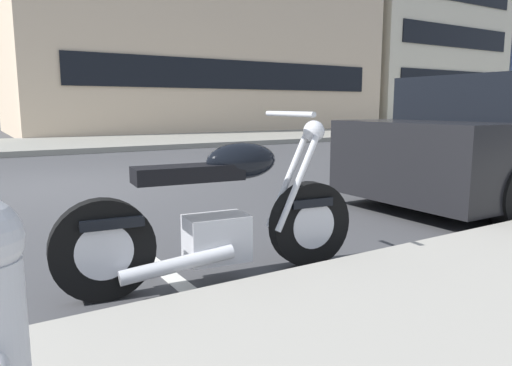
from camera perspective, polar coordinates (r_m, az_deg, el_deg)
name	(u,v)px	position (r m, az deg, el deg)	size (l,w,h in m)	color
ground_plane	(59,187)	(7.31, -22.44, -0.49)	(260.00, 260.00, 0.00)	#3D3D3F
sidewalk_far_curb	(347,133)	(19.48, 10.76, 5.85)	(120.00, 5.00, 0.14)	gray
parking_stall_stripe	(166,272)	(3.41, -10.69, -10.41)	(0.12, 2.20, 0.01)	silver
parked_motorcycle	(220,218)	(3.11, -4.33, -4.18)	(2.03, 0.62, 1.10)	black
townhouse_corner_block	(190,14)	(23.48, -7.86, 19.36)	(15.62, 8.91, 10.66)	beige
townhouse_behind_pole	(385,33)	(31.84, 15.17, 16.86)	(9.98, 10.27, 11.15)	beige
townhouse_near_left	(508,55)	(42.38, 27.86, 13.32)	(15.99, 10.37, 9.95)	#6B84B2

